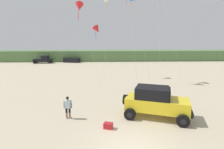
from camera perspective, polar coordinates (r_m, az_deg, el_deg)
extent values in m
plane|color=#C1B293|center=(9.84, 6.73, -23.02)|extent=(220.00, 220.00, 0.00)
cube|color=#567A47|center=(52.67, 2.55, 6.40)|extent=(90.00, 9.19, 2.95)
cube|color=yellow|center=(13.10, 14.57, -9.46)|extent=(4.76, 3.24, 0.90)
cube|color=yellow|center=(13.03, 21.99, -8.31)|extent=(1.62, 1.97, 0.12)
cube|color=black|center=(12.86, 13.19, -5.79)|extent=(2.77, 2.45, 0.80)
cube|color=black|center=(12.85, 18.55, -6.28)|extent=(0.67, 1.60, 0.72)
cube|color=black|center=(13.31, 24.54, -11.03)|extent=(0.81, 1.76, 0.28)
cylinder|color=black|center=(13.36, 4.52, -8.28)|extent=(0.55, 0.83, 0.77)
cylinder|color=black|center=(14.32, 21.82, -10.65)|extent=(0.89, 0.57, 0.84)
cylinder|color=black|center=(14.32, 21.82, -10.65)|extent=(0.47, 0.43, 0.38)
cylinder|color=black|center=(12.42, 22.49, -14.04)|extent=(0.89, 0.57, 0.84)
cylinder|color=black|center=(12.42, 22.49, -14.04)|extent=(0.47, 0.43, 0.38)
cylinder|color=black|center=(14.44, 7.65, -9.77)|extent=(0.89, 0.57, 0.84)
cylinder|color=black|center=(14.44, 7.65, -9.77)|extent=(0.47, 0.43, 0.38)
cylinder|color=black|center=(12.56, 5.97, -12.96)|extent=(0.89, 0.57, 0.84)
cylinder|color=black|center=(12.56, 5.97, -12.96)|extent=(0.47, 0.43, 0.38)
cylinder|color=#8C664C|center=(13.16, -14.78, -12.95)|extent=(0.14, 0.14, 0.49)
cylinder|color=black|center=(13.01, -14.86, -11.36)|extent=(0.15, 0.15, 0.36)
cube|color=silver|center=(13.28, -14.70, -13.66)|extent=(0.11, 0.26, 0.10)
cylinder|color=#8C664C|center=(13.12, -13.81, -12.99)|extent=(0.14, 0.14, 0.49)
cylinder|color=black|center=(12.97, -13.89, -11.40)|extent=(0.15, 0.15, 0.36)
cube|color=silver|center=(13.23, -13.74, -13.70)|extent=(0.11, 0.26, 0.10)
cube|color=silver|center=(12.83, -14.47, -9.52)|extent=(0.40, 0.26, 0.54)
cylinder|color=#8C664C|center=(12.89, -15.59, -9.52)|extent=(0.09, 0.09, 0.56)
cylinder|color=silver|center=(12.82, -15.64, -8.73)|extent=(0.11, 0.11, 0.16)
cylinder|color=#8C664C|center=(12.78, -13.34, -9.59)|extent=(0.09, 0.09, 0.56)
cylinder|color=silver|center=(12.72, -13.38, -8.79)|extent=(0.11, 0.11, 0.16)
cylinder|color=#8C664C|center=(12.73, -14.54, -8.21)|extent=(0.10, 0.10, 0.08)
sphere|color=#8C664C|center=(12.68, -14.57, -7.59)|extent=(0.21, 0.21, 0.21)
sphere|color=black|center=(12.66, -14.59, -7.52)|extent=(0.21, 0.21, 0.21)
cube|color=#B21E23|center=(11.47, -1.24, -16.60)|extent=(0.65, 0.52, 0.38)
cube|color=black|center=(48.48, -21.86, 4.42)|extent=(4.72, 2.23, 0.76)
cube|color=black|center=(48.27, -21.30, 5.39)|extent=(1.72, 1.91, 0.84)
cylinder|color=black|center=(49.09, -19.43, 4.20)|extent=(0.78, 0.31, 0.76)
cylinder|color=black|center=(47.05, -19.98, 3.91)|extent=(0.78, 0.31, 0.76)
cylinder|color=black|center=(50.03, -23.58, 4.03)|extent=(0.78, 0.31, 0.76)
cylinder|color=black|center=(48.04, -24.29, 3.73)|extent=(0.78, 0.31, 0.76)
cube|color=black|center=(47.87, -13.25, 4.64)|extent=(4.50, 2.75, 1.20)
cylinder|color=silver|center=(21.98, 15.20, 14.92)|extent=(1.00, 1.40, 14.29)
cone|color=red|center=(20.57, -4.99, 14.59)|extent=(1.33, 1.26, 1.10)
cylinder|color=blue|center=(20.54, -5.39, 12.79)|extent=(0.05, 0.15, 0.82)
cylinder|color=silver|center=(19.47, -1.88, 4.82)|extent=(2.11, 2.28, 6.80)
cylinder|color=silver|center=(20.97, 19.67, 10.38)|extent=(2.58, 2.02, 11.00)
cone|color=red|center=(21.91, -10.78, 21.13)|extent=(1.19, 1.48, 1.37)
cylinder|color=red|center=(21.78, -11.11, 18.83)|extent=(0.05, 0.21, 1.21)
cylinder|color=silver|center=(19.85, -7.08, 8.66)|extent=(2.69, 3.15, 9.43)
cylinder|color=orange|center=(23.06, 6.33, 21.36)|extent=(0.05, 0.29, 1.37)
cylinder|color=silver|center=(22.23, 9.94, 10.41)|extent=(2.47, 1.40, 10.68)
cylinder|color=orange|center=(26.88, -1.65, 21.79)|extent=(0.05, 0.16, 1.42)
cylinder|color=silver|center=(23.46, -1.98, 11.63)|extent=(0.73, 5.86, 11.55)
cylinder|color=silver|center=(22.13, 6.89, 12.96)|extent=(0.96, 3.39, 12.59)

